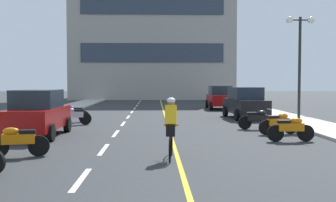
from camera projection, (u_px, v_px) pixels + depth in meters
ground_plane at (161, 118)px, 24.06m from camera, size 140.00×140.00×0.00m
curb_left at (50, 114)px, 26.82m from camera, size 2.40×72.00×0.12m
curb_right at (270, 113)px, 27.28m from camera, size 2.40×72.00×0.12m
lane_dash_1 at (81, 179)px, 9.02m from camera, size 0.14×2.20×0.01m
lane_dash_2 at (104, 149)px, 13.01m from camera, size 0.14×2.20×0.01m
lane_dash_3 at (116, 133)px, 17.01m from camera, size 0.14×2.20×0.01m
lane_dash_4 at (123, 124)px, 21.00m from camera, size 0.14×2.20×0.01m
lane_dash_5 at (128, 117)px, 24.99m from camera, size 0.14×2.20×0.01m
lane_dash_6 at (132, 112)px, 28.99m from camera, size 0.14×2.20×0.01m
lane_dash_7 at (135, 108)px, 32.98m from camera, size 0.14×2.20×0.01m
lane_dash_8 at (137, 106)px, 36.97m from camera, size 0.14×2.20×0.01m
lane_dash_9 at (139, 103)px, 40.97m from camera, size 0.14×2.20×0.01m
lane_dash_10 at (140, 101)px, 44.96m from camera, size 0.14×2.20×0.01m
lane_dash_11 at (141, 100)px, 48.96m from camera, size 0.14×2.20×0.01m
centre_line_yellow at (165, 114)px, 27.06m from camera, size 0.12×66.00×0.01m
office_building at (153, 26)px, 51.80m from camera, size 19.65×8.58×18.29m
street_lamp_mid at (300, 45)px, 21.03m from camera, size 1.46×0.36×5.33m
parked_car_near at (38, 113)px, 16.04m from camera, size 1.93×4.20×1.82m
parked_car_mid at (245, 103)px, 23.98m from camera, size 2.13×4.30×1.82m
parked_car_far at (220, 97)px, 32.13m from camera, size 1.98×4.23×1.82m
motorcycle_3 at (18, 141)px, 11.65m from camera, size 1.69×0.63×0.92m
motorcycle_4 at (291, 128)px, 14.68m from camera, size 1.70×0.60×0.92m
motorcycle_5 at (279, 123)px, 16.68m from camera, size 1.68×0.64×0.92m
motorcycle_6 at (257, 119)px, 18.48m from camera, size 1.70×0.60×0.92m
motorcycle_7 at (74, 115)px, 20.35m from camera, size 1.68×0.64×0.92m
motorcycle_8 at (73, 113)px, 21.75m from camera, size 1.70×0.60×0.92m
cyclist_rider at (171, 127)px, 11.43m from camera, size 0.42×1.77×1.71m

